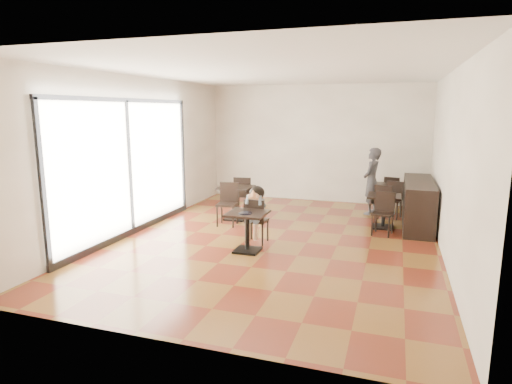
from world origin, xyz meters
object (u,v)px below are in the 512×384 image
at_px(child, 257,215).
at_px(chair_back_a, 393,193).
at_px(cafe_table_mid, 384,212).
at_px(cafe_table_left, 236,203).
at_px(chair_mid_b, 383,214).
at_px(adult_patron, 372,181).
at_px(chair_left_a, 244,195).
at_px(child_chair, 257,221).
at_px(child_table, 247,232).
at_px(chair_mid_a, 385,203).
at_px(chair_back_b, 392,200).
at_px(cafe_table_back, 386,198).
at_px(chair_left_b, 227,205).

distance_m(child, chair_back_a, 4.50).
xyz_separation_m(cafe_table_mid, cafe_table_left, (-3.28, -0.30, 0.03)).
bearing_deg(chair_mid_b, chair_back_a, 96.74).
relative_size(adult_patron, chair_left_a, 1.74).
relative_size(child_chair, cafe_table_mid, 1.21).
relative_size(child_table, chair_back_a, 0.85).
bearing_deg(adult_patron, chair_mid_a, 41.54).
distance_m(cafe_table_mid, chair_back_b, 1.00).
bearing_deg(cafe_table_left, chair_back_b, 20.32).
bearing_deg(child_chair, chair_mid_a, -133.39).
distance_m(chair_mid_a, chair_back_b, 0.46).
relative_size(child, chair_left_a, 1.18).
distance_m(child_chair, cafe_table_left, 1.86).
xyz_separation_m(child_table, chair_mid_b, (2.27, 1.85, 0.07)).
height_order(adult_patron, chair_mid_b, adult_patron).
distance_m(chair_left_a, chair_back_b, 3.53).
bearing_deg(cafe_table_back, chair_back_a, 70.09).
bearing_deg(child_chair, chair_left_a, -64.22).
xyz_separation_m(child_table, cafe_table_back, (2.29, 3.93, -0.01)).
height_order(cafe_table_left, chair_back_a, chair_back_a).
xyz_separation_m(child, chair_back_a, (2.43, 3.78, -0.12)).
height_order(child, chair_mid_b, child).
height_order(chair_left_b, chair_back_b, chair_left_b).
height_order(cafe_table_mid, chair_mid_a, chair_mid_a).
height_order(child_table, chair_back_b, chair_back_b).
distance_m(adult_patron, cafe_table_mid, 1.36).
distance_m(child_table, chair_back_a, 4.97).
distance_m(adult_patron, chair_left_a, 3.12).
height_order(child_chair, chair_left_a, chair_left_a).
height_order(child, chair_left_a, child).
relative_size(child, chair_left_b, 1.18).
height_order(chair_back_a, chair_back_b, same).
bearing_deg(cafe_table_mid, child_table, -133.39).
bearing_deg(chair_left_b, child_table, -63.63).
relative_size(cafe_table_left, chair_mid_a, 0.89).
bearing_deg(cafe_table_back, child_chair, -124.11).
bearing_deg(child_chair, chair_left_b, -44.65).
bearing_deg(child_table, chair_back_a, 60.65).
distance_m(adult_patron, cafe_table_back, 0.66).
xyz_separation_m(adult_patron, chair_mid_a, (0.34, -0.68, -0.38)).
distance_m(child_chair, chair_mid_a, 3.30).
distance_m(cafe_table_mid, chair_mid_b, 0.55).
bearing_deg(chair_mid_b, chair_mid_a, 100.54).
relative_size(cafe_table_mid, chair_mid_b, 0.83).
height_order(child_chair, child, child).
bearing_deg(child_chair, chair_back_a, -122.79).
xyz_separation_m(adult_patron, chair_back_a, (0.51, 0.70, -0.39)).
bearing_deg(chair_back_a, chair_back_b, 104.83).
relative_size(cafe_table_back, chair_back_b, 0.83).
relative_size(cafe_table_back, chair_back_a, 0.83).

